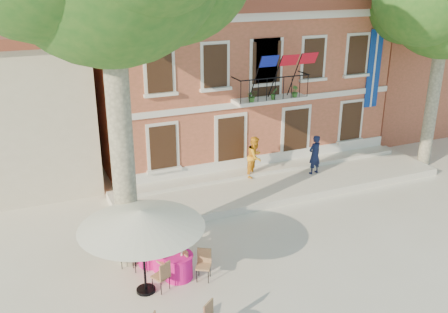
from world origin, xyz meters
TOP-DOWN VIEW (x-y plane):
  - ground at (0.00, 0.00)m, footprint 90.00×90.00m
  - main_building at (2.00, 9.99)m, footprint 13.50×9.59m
  - neighbor_east at (14.00, 11.00)m, footprint 9.40×9.40m
  - terrace at (2.00, 4.40)m, footprint 14.00×3.40m
  - patio_umbrella at (-5.14, -0.50)m, footprint 3.46×3.46m
  - pedestrian_navy at (3.66, 4.46)m, footprint 0.70×0.54m
  - pedestrian_orange at (1.17, 5.20)m, footprint 1.09×1.06m
  - cafe_table_0 at (-4.07, -0.24)m, footprint 1.87×1.63m
  - cafe_table_3 at (-4.26, 0.42)m, footprint 1.82×1.80m
  - cafe_table_4 at (-4.59, 0.84)m, footprint 1.79×1.83m

SIDE VIEW (x-z plane):
  - ground at x=0.00m, z-range 0.00..0.00m
  - terrace at x=2.00m, z-range 0.00..0.30m
  - cafe_table_0 at x=-4.07m, z-range -0.05..0.90m
  - cafe_table_3 at x=-4.26m, z-range -0.05..0.90m
  - cafe_table_4 at x=-4.59m, z-range -0.05..0.90m
  - pedestrian_navy at x=3.66m, z-range 0.30..2.03m
  - pedestrian_orange at x=1.17m, z-range 0.30..2.07m
  - patio_umbrella at x=-5.14m, z-range 1.02..3.60m
  - neighbor_east at x=14.00m, z-range 0.02..6.42m
  - main_building at x=2.00m, z-range 0.03..7.53m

